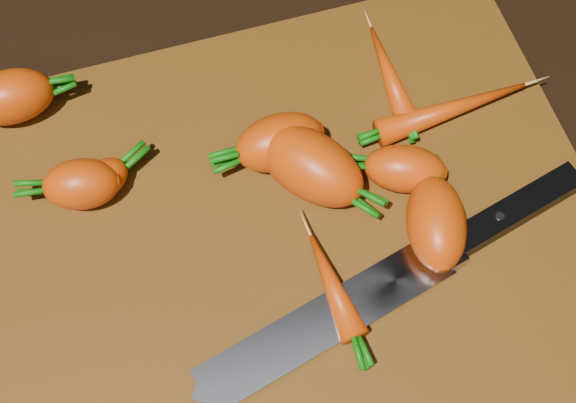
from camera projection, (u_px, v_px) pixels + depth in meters
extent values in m
cube|color=black|center=(291.00, 231.00, 0.67)|extent=(2.00, 2.00, 0.01)
cube|color=#5C360F|center=(292.00, 225.00, 0.66)|extent=(0.50, 0.40, 0.01)
ellipsoid|color=#CB400B|center=(11.00, 97.00, 0.68)|extent=(0.07, 0.05, 0.05)
ellipsoid|color=#CB400B|center=(81.00, 184.00, 0.64)|extent=(0.07, 0.05, 0.04)
ellipsoid|color=#CB400B|center=(311.00, 166.00, 0.64)|extent=(0.10, 0.11, 0.05)
ellipsoid|color=#CB400B|center=(436.00, 223.00, 0.62)|extent=(0.07, 0.09, 0.05)
ellipsoid|color=#CB400B|center=(280.00, 142.00, 0.66)|extent=(0.08, 0.05, 0.05)
ellipsoid|color=#CB400B|center=(101.00, 181.00, 0.65)|extent=(0.06, 0.05, 0.03)
ellipsoid|color=#CB400B|center=(405.00, 169.00, 0.65)|extent=(0.08, 0.06, 0.04)
ellipsoid|color=#CB400B|center=(388.00, 72.00, 0.70)|extent=(0.02, 0.10, 0.02)
ellipsoid|color=#CB400B|center=(453.00, 109.00, 0.68)|extent=(0.14, 0.03, 0.02)
ellipsoid|color=#CB400B|center=(332.00, 285.00, 0.61)|extent=(0.03, 0.09, 0.02)
cube|color=gray|center=(202.00, 393.00, 0.58)|extent=(0.22, 0.09, 0.00)
cube|color=gray|center=(334.00, 317.00, 0.61)|extent=(0.02, 0.04, 0.02)
cube|color=black|center=(406.00, 274.00, 0.62)|extent=(0.12, 0.05, 0.02)
cylinder|color=#B2B2B7|center=(388.00, 281.00, 0.61)|extent=(0.01, 0.01, 0.00)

